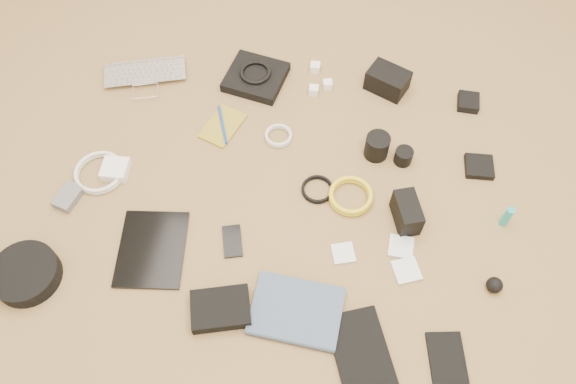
# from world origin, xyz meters

# --- Properties ---
(laptop) EXTENTS (0.33, 0.28, 0.02)m
(laptop) POSITION_xyz_m (-0.52, 0.36, 0.01)
(laptop) COLOR silver
(laptop) RESTS_ON ground
(headphone_pouch) EXTENTS (0.23, 0.22, 0.03)m
(headphone_pouch) POSITION_xyz_m (-0.14, 0.44, 0.02)
(headphone_pouch) COLOR black
(headphone_pouch) RESTS_ON ground
(headphones) EXTENTS (0.13, 0.13, 0.01)m
(headphones) POSITION_xyz_m (-0.14, 0.44, 0.04)
(headphones) COLOR black
(headphones) RESTS_ON headphone_pouch
(charger_a) EXTENTS (0.03, 0.03, 0.02)m
(charger_a) POSITION_xyz_m (0.07, 0.53, 0.01)
(charger_a) COLOR white
(charger_a) RESTS_ON ground
(charger_b) EXTENTS (0.04, 0.04, 0.03)m
(charger_b) POSITION_xyz_m (0.06, 0.52, 0.02)
(charger_b) COLOR white
(charger_b) RESTS_ON ground
(charger_c) EXTENTS (0.04, 0.04, 0.03)m
(charger_c) POSITION_xyz_m (0.11, 0.45, 0.01)
(charger_c) COLOR white
(charger_c) RESTS_ON ground
(charger_d) EXTENTS (0.03, 0.03, 0.03)m
(charger_d) POSITION_xyz_m (0.07, 0.42, 0.01)
(charger_d) COLOR white
(charger_d) RESTS_ON ground
(dslr_camera) EXTENTS (0.16, 0.14, 0.08)m
(dslr_camera) POSITION_xyz_m (0.32, 0.48, 0.04)
(dslr_camera) COLOR black
(dslr_camera) RESTS_ON ground
(lens_pouch) EXTENTS (0.07, 0.08, 0.03)m
(lens_pouch) POSITION_xyz_m (0.60, 0.45, 0.01)
(lens_pouch) COLOR black
(lens_pouch) RESTS_ON ground
(notebook_olive) EXTENTS (0.15, 0.18, 0.01)m
(notebook_olive) POSITION_xyz_m (-0.21, 0.22, 0.00)
(notebook_olive) COLOR olive
(notebook_olive) RESTS_ON ground
(pen_blue) EXTENTS (0.07, 0.15, 0.01)m
(pen_blue) POSITION_xyz_m (-0.21, 0.22, 0.01)
(pen_blue) COLOR #133C9F
(pen_blue) RESTS_ON notebook_olive
(cable_white_a) EXTENTS (0.12, 0.12, 0.01)m
(cable_white_a) POSITION_xyz_m (-0.02, 0.21, 0.01)
(cable_white_a) COLOR silver
(cable_white_a) RESTS_ON ground
(lens_a) EXTENTS (0.08, 0.08, 0.08)m
(lens_a) POSITION_xyz_m (0.30, 0.19, 0.04)
(lens_a) COLOR black
(lens_a) RESTS_ON ground
(lens_b) EXTENTS (0.07, 0.07, 0.05)m
(lens_b) POSITION_xyz_m (0.39, 0.18, 0.03)
(lens_b) COLOR black
(lens_b) RESTS_ON ground
(card_reader) EXTENTS (0.09, 0.09, 0.02)m
(card_reader) POSITION_xyz_m (0.63, 0.19, 0.01)
(card_reader) COLOR black
(card_reader) RESTS_ON ground
(power_brick) EXTENTS (0.08, 0.08, 0.03)m
(power_brick) POSITION_xyz_m (-0.50, -0.01, 0.02)
(power_brick) COLOR white
(power_brick) RESTS_ON ground
(cable_white_b) EXTENTS (0.20, 0.20, 0.01)m
(cable_white_b) POSITION_xyz_m (-0.55, -0.03, 0.01)
(cable_white_b) COLOR silver
(cable_white_b) RESTS_ON ground
(cable_black) EXTENTS (0.13, 0.13, 0.01)m
(cable_black) POSITION_xyz_m (0.14, 0.02, 0.00)
(cable_black) COLOR black
(cable_black) RESTS_ON ground
(cable_yellow) EXTENTS (0.17, 0.17, 0.02)m
(cable_yellow) POSITION_xyz_m (0.24, 0.01, 0.01)
(cable_yellow) COLOR gold
(cable_yellow) RESTS_ON ground
(flash) EXTENTS (0.10, 0.13, 0.09)m
(flash) POSITION_xyz_m (0.41, -0.04, 0.04)
(flash) COLOR black
(flash) RESTS_ON ground
(lens_cleaner) EXTENTS (0.03, 0.03, 0.08)m
(lens_cleaner) POSITION_xyz_m (0.70, -0.00, 0.04)
(lens_cleaner) COLOR teal
(lens_cleaner) RESTS_ON ground
(battery_charger) EXTENTS (0.08, 0.10, 0.03)m
(battery_charger) POSITION_xyz_m (-0.62, -0.13, 0.01)
(battery_charger) COLOR #58585D
(battery_charger) RESTS_ON ground
(tablet) EXTENTS (0.22, 0.27, 0.01)m
(tablet) POSITION_xyz_m (-0.32, -0.26, 0.01)
(tablet) COLOR black
(tablet) RESTS_ON ground
(phone) EXTENTS (0.08, 0.12, 0.01)m
(phone) POSITION_xyz_m (-0.09, -0.19, 0.00)
(phone) COLOR black
(phone) RESTS_ON ground
(filter_case_left) EXTENTS (0.08, 0.08, 0.01)m
(filter_case_left) POSITION_xyz_m (0.24, -0.18, 0.00)
(filter_case_left) COLOR silver
(filter_case_left) RESTS_ON ground
(filter_case_mid) EXTENTS (0.07, 0.07, 0.01)m
(filter_case_mid) POSITION_xyz_m (0.40, -0.13, 0.00)
(filter_case_mid) COLOR silver
(filter_case_mid) RESTS_ON ground
(filter_case_right) EXTENTS (0.10, 0.10, 0.01)m
(filter_case_right) POSITION_xyz_m (0.42, -0.21, 0.01)
(filter_case_right) COLOR silver
(filter_case_right) RESTS_ON ground
(air_blower) EXTENTS (0.05, 0.05, 0.05)m
(air_blower) POSITION_xyz_m (0.66, -0.22, 0.02)
(air_blower) COLOR black
(air_blower) RESTS_ON ground
(headphone_case) EXTENTS (0.21, 0.21, 0.05)m
(headphone_case) POSITION_xyz_m (-0.64, -0.39, 0.03)
(headphone_case) COLOR black
(headphone_case) RESTS_ON ground
(drive_case) EXTENTS (0.19, 0.15, 0.04)m
(drive_case) POSITION_xyz_m (-0.07, -0.41, 0.02)
(drive_case) COLOR black
(drive_case) RESTS_ON ground
(paperback) EXTENTS (0.25, 0.20, 0.02)m
(paperback) POSITION_xyz_m (0.12, -0.47, 0.01)
(paperback) COLOR #3C4D65
(paperback) RESTS_ON ground
(notebook_black_a) EXTENTS (0.22, 0.26, 0.02)m
(notebook_black_a) POSITION_xyz_m (0.32, -0.46, 0.01)
(notebook_black_a) COLOR black
(notebook_black_a) RESTS_ON ground
(notebook_black_b) EXTENTS (0.12, 0.16, 0.01)m
(notebook_black_b) POSITION_xyz_m (0.54, -0.44, 0.01)
(notebook_black_b) COLOR black
(notebook_black_b) RESTS_ON ground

